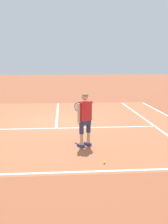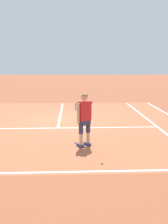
% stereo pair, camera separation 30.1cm
% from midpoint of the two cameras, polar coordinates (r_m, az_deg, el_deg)
% --- Properties ---
extents(ground_plane, '(80.00, 80.00, 0.00)m').
position_cam_midpoint_polar(ground_plane, '(12.60, -4.47, -1.73)').
color(ground_plane, '#9E5133').
extents(court_inner_surface, '(10.98, 11.28, 0.00)m').
position_cam_midpoint_polar(court_inner_surface, '(12.11, -4.55, -2.24)').
color(court_inner_surface, '#B2603D').
rests_on(court_inner_surface, ground).
extents(line_baseline, '(10.98, 0.10, 0.01)m').
position_cam_midpoint_polar(line_baseline, '(6.92, -6.05, -12.41)').
color(line_baseline, white).
rests_on(line_baseline, ground).
extents(line_service, '(8.23, 0.10, 0.01)m').
position_cam_midpoint_polar(line_service, '(11.17, -4.71, -3.35)').
color(line_service, white).
rests_on(line_service, ground).
extents(line_centre_service, '(0.10, 6.40, 0.01)m').
position_cam_midpoint_polar(line_centre_service, '(14.30, -4.26, -0.22)').
color(line_centre_service, white).
rests_on(line_centre_service, ground).
extents(line_singles_right, '(0.10, 10.88, 0.01)m').
position_cam_midpoint_polar(line_singles_right, '(12.65, 14.43, -1.98)').
color(line_singles_right, white).
rests_on(line_singles_right, ground).
extents(tennis_player, '(0.58, 1.22, 1.71)m').
position_cam_midpoint_polar(tennis_player, '(8.59, 1.06, -0.87)').
color(tennis_player, navy).
rests_on(tennis_player, ground).
extents(tennis_ball_near_feet, '(0.07, 0.07, 0.07)m').
position_cam_midpoint_polar(tennis_ball_near_feet, '(7.41, 4.98, -10.56)').
color(tennis_ball_near_feet, '#CCE02D').
rests_on(tennis_ball_near_feet, ground).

